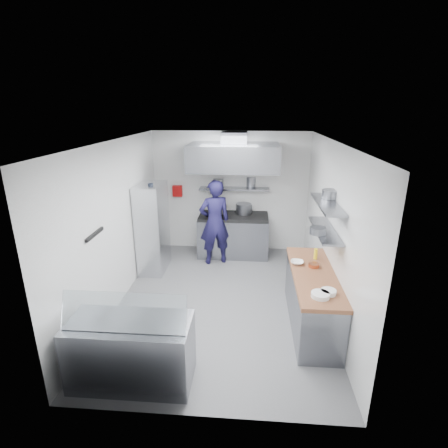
# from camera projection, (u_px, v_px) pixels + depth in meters

# --- Properties ---
(floor) EXTENTS (5.00, 5.00, 0.00)m
(floor) POSITION_uv_depth(u_px,v_px,m) (221.00, 300.00, 6.30)
(floor) COLOR #4E4E50
(floor) RESTS_ON ground
(ceiling) EXTENTS (5.00, 5.00, 0.00)m
(ceiling) POSITION_uv_depth(u_px,v_px,m) (221.00, 142.00, 5.40)
(ceiling) COLOR silver
(ceiling) RESTS_ON wall_back
(wall_back) EXTENTS (3.60, 2.80, 0.02)m
(wall_back) POSITION_uv_depth(u_px,v_px,m) (230.00, 192.00, 8.21)
(wall_back) COLOR white
(wall_back) RESTS_ON floor
(wall_front) EXTENTS (3.60, 2.80, 0.02)m
(wall_front) POSITION_uv_depth(u_px,v_px,m) (199.00, 309.00, 3.49)
(wall_front) COLOR white
(wall_front) RESTS_ON floor
(wall_left) EXTENTS (2.80, 5.00, 0.02)m
(wall_left) POSITION_uv_depth(u_px,v_px,m) (117.00, 224.00, 5.98)
(wall_left) COLOR white
(wall_left) RESTS_ON floor
(wall_right) EXTENTS (2.80, 5.00, 0.02)m
(wall_right) POSITION_uv_depth(u_px,v_px,m) (331.00, 230.00, 5.71)
(wall_right) COLOR white
(wall_right) RESTS_ON floor
(gas_range) EXTENTS (1.60, 0.80, 0.90)m
(gas_range) POSITION_uv_depth(u_px,v_px,m) (233.00, 236.00, 8.13)
(gas_range) COLOR gray
(gas_range) RESTS_ON floor
(cooktop) EXTENTS (1.57, 0.78, 0.06)m
(cooktop) POSITION_uv_depth(u_px,v_px,m) (234.00, 216.00, 7.97)
(cooktop) COLOR black
(cooktop) RESTS_ON gas_range
(stock_pot_left) EXTENTS (0.29, 0.29, 0.20)m
(stock_pot_left) POSITION_uv_depth(u_px,v_px,m) (220.00, 209.00, 8.10)
(stock_pot_left) COLOR slate
(stock_pot_left) RESTS_ON cooktop
(stock_pot_mid) EXTENTS (0.35, 0.35, 0.24)m
(stock_pot_mid) POSITION_uv_depth(u_px,v_px,m) (244.00, 209.00, 8.04)
(stock_pot_mid) COLOR slate
(stock_pot_mid) RESTS_ON cooktop
(stock_pot_right) EXTENTS (0.29, 0.29, 0.16)m
(stock_pot_right) POSITION_uv_depth(u_px,v_px,m) (246.00, 209.00, 8.17)
(stock_pot_right) COLOR slate
(stock_pot_right) RESTS_ON cooktop
(over_range_shelf) EXTENTS (1.60, 0.30, 0.04)m
(over_range_shelf) POSITION_uv_depth(u_px,v_px,m) (234.00, 189.00, 8.01)
(over_range_shelf) COLOR gray
(over_range_shelf) RESTS_ON wall_back
(shelf_pot_a) EXTENTS (0.23, 0.23, 0.18)m
(shelf_pot_a) POSITION_uv_depth(u_px,v_px,m) (218.00, 183.00, 8.13)
(shelf_pot_a) COLOR slate
(shelf_pot_a) RESTS_ON over_range_shelf
(shelf_pot_b) EXTENTS (0.28, 0.28, 0.22)m
(shelf_pot_b) POSITION_uv_depth(u_px,v_px,m) (251.00, 181.00, 8.18)
(shelf_pot_b) COLOR slate
(shelf_pot_b) RESTS_ON over_range_shelf
(extractor_hood) EXTENTS (1.90, 1.15, 0.55)m
(extractor_hood) POSITION_uv_depth(u_px,v_px,m) (234.00, 157.00, 7.37)
(extractor_hood) COLOR gray
(extractor_hood) RESTS_ON wall_back
(hood_duct) EXTENTS (0.55, 0.55, 0.24)m
(hood_duct) POSITION_uv_depth(u_px,v_px,m) (234.00, 138.00, 7.46)
(hood_duct) COLOR slate
(hood_duct) RESTS_ON extractor_hood
(red_firebox) EXTENTS (0.22, 0.10, 0.26)m
(red_firebox) POSITION_uv_depth(u_px,v_px,m) (177.00, 191.00, 8.24)
(red_firebox) COLOR #A70D0E
(red_firebox) RESTS_ON wall_back
(chef) EXTENTS (0.80, 0.67, 1.87)m
(chef) POSITION_uv_depth(u_px,v_px,m) (215.00, 222.00, 7.54)
(chef) COLOR #16133A
(chef) RESTS_ON floor
(wire_rack) EXTENTS (0.50, 0.90, 1.85)m
(wire_rack) POSITION_uv_depth(u_px,v_px,m) (153.00, 228.00, 7.23)
(wire_rack) COLOR silver
(wire_rack) RESTS_ON floor
(rack_bin_a) EXTENTS (0.17, 0.21, 0.19)m
(rack_bin_a) POSITION_uv_depth(u_px,v_px,m) (151.00, 236.00, 7.15)
(rack_bin_a) COLOR white
(rack_bin_a) RESTS_ON wire_rack
(rack_bin_b) EXTENTS (0.15, 0.19, 0.17)m
(rack_bin_b) POSITION_uv_depth(u_px,v_px,m) (154.00, 208.00, 7.29)
(rack_bin_b) COLOR yellow
(rack_bin_b) RESTS_ON wire_rack
(rack_jar) EXTENTS (0.10, 0.10, 0.18)m
(rack_jar) POSITION_uv_depth(u_px,v_px,m) (151.00, 188.00, 6.84)
(rack_jar) COLOR black
(rack_jar) RESTS_ON wire_rack
(knife_strip) EXTENTS (0.04, 0.55, 0.05)m
(knife_strip) POSITION_uv_depth(u_px,v_px,m) (95.00, 234.00, 5.08)
(knife_strip) COLOR black
(knife_strip) RESTS_ON wall_left
(prep_counter_base) EXTENTS (0.62, 2.00, 0.84)m
(prep_counter_base) POSITION_uv_depth(u_px,v_px,m) (312.00, 301.00, 5.48)
(prep_counter_base) COLOR gray
(prep_counter_base) RESTS_ON floor
(prep_counter_top) EXTENTS (0.65, 2.04, 0.06)m
(prep_counter_top) POSITION_uv_depth(u_px,v_px,m) (314.00, 275.00, 5.34)
(prep_counter_top) COLOR brown
(prep_counter_top) RESTS_ON prep_counter_base
(plate_stack_a) EXTENTS (0.25, 0.25, 0.06)m
(plate_stack_a) POSITION_uv_depth(u_px,v_px,m) (320.00, 295.00, 4.66)
(plate_stack_a) COLOR white
(plate_stack_a) RESTS_ON prep_counter_top
(plate_stack_b) EXTENTS (0.21, 0.21, 0.06)m
(plate_stack_b) POSITION_uv_depth(u_px,v_px,m) (328.00, 292.00, 4.74)
(plate_stack_b) COLOR white
(plate_stack_b) RESTS_ON prep_counter_top
(copper_pan) EXTENTS (0.17, 0.17, 0.06)m
(copper_pan) POSITION_uv_depth(u_px,v_px,m) (314.00, 265.00, 5.53)
(copper_pan) COLOR #BF5F35
(copper_pan) RESTS_ON prep_counter_top
(squeeze_bottle) EXTENTS (0.06, 0.06, 0.18)m
(squeeze_bottle) POSITION_uv_depth(u_px,v_px,m) (316.00, 254.00, 5.80)
(squeeze_bottle) COLOR yellow
(squeeze_bottle) RESTS_ON prep_counter_top
(mixing_bowl) EXTENTS (0.22, 0.22, 0.05)m
(mixing_bowl) POSITION_uv_depth(u_px,v_px,m) (297.00, 262.00, 5.64)
(mixing_bowl) COLOR white
(mixing_bowl) RESTS_ON prep_counter_top
(wall_shelf_lower) EXTENTS (0.30, 1.30, 0.04)m
(wall_shelf_lower) POSITION_uv_depth(u_px,v_px,m) (325.00, 230.00, 5.41)
(wall_shelf_lower) COLOR gray
(wall_shelf_lower) RESTS_ON wall_right
(wall_shelf_upper) EXTENTS (0.30, 1.30, 0.04)m
(wall_shelf_upper) POSITION_uv_depth(u_px,v_px,m) (327.00, 204.00, 5.28)
(wall_shelf_upper) COLOR gray
(wall_shelf_upper) RESTS_ON wall_right
(shelf_pot_c) EXTENTS (0.24, 0.24, 0.10)m
(shelf_pot_c) POSITION_uv_depth(u_px,v_px,m) (318.00, 231.00, 5.17)
(shelf_pot_c) COLOR slate
(shelf_pot_c) RESTS_ON wall_shelf_lower
(shelf_pot_d) EXTENTS (0.26, 0.26, 0.14)m
(shelf_pot_d) POSITION_uv_depth(u_px,v_px,m) (330.00, 194.00, 5.49)
(shelf_pot_d) COLOR slate
(shelf_pot_d) RESTS_ON wall_shelf_upper
(display_case) EXTENTS (1.50, 0.70, 0.85)m
(display_case) POSITION_uv_depth(u_px,v_px,m) (132.00, 351.00, 4.34)
(display_case) COLOR gray
(display_case) RESTS_ON floor
(display_glass) EXTENTS (1.47, 0.19, 0.42)m
(display_glass) POSITION_uv_depth(u_px,v_px,m) (123.00, 312.00, 4.02)
(display_glass) COLOR silver
(display_glass) RESTS_ON display_case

